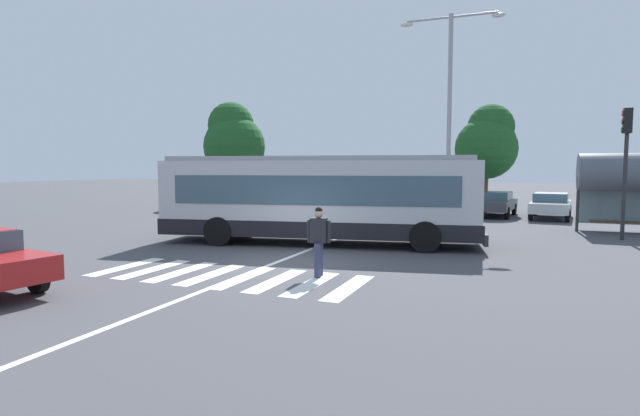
% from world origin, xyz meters
% --- Properties ---
extents(ground_plane, '(160.00, 160.00, 0.00)m').
position_xyz_m(ground_plane, '(0.00, 0.00, 0.00)').
color(ground_plane, '#47474C').
extents(city_transit_bus, '(11.30, 4.52, 3.06)m').
position_xyz_m(city_transit_bus, '(-0.40, 3.67, 1.59)').
color(city_transit_bus, black).
rests_on(city_transit_bus, ground_plane).
extents(pedestrian_crossing_street, '(0.57, 0.44, 1.72)m').
position_xyz_m(pedestrian_crossing_street, '(1.61, -1.28, 0.97)').
color(pedestrian_crossing_street, '#333856').
rests_on(pedestrian_crossing_street, ground_plane).
extents(parked_car_black, '(2.06, 4.59, 1.35)m').
position_xyz_m(parked_car_black, '(-6.03, 16.29, 0.77)').
color(parked_car_black, black).
rests_on(parked_car_black, ground_plane).
extents(parked_car_blue, '(2.01, 4.57, 1.35)m').
position_xyz_m(parked_car_blue, '(-3.14, 15.94, 0.77)').
color(parked_car_blue, black).
rests_on(parked_car_blue, ground_plane).
extents(parked_car_red, '(2.00, 4.56, 1.35)m').
position_xyz_m(parked_car_red, '(-0.71, 15.84, 0.77)').
color(parked_car_red, black).
rests_on(parked_car_red, ground_plane).
extents(parked_car_teal, '(2.32, 4.68, 1.35)m').
position_xyz_m(parked_car_teal, '(2.01, 15.89, 0.77)').
color(parked_car_teal, black).
rests_on(parked_car_teal, ground_plane).
extents(parked_car_charcoal, '(2.29, 4.67, 1.35)m').
position_xyz_m(parked_car_charcoal, '(4.83, 16.39, 0.77)').
color(parked_car_charcoal, black).
rests_on(parked_car_charcoal, ground_plane).
extents(parked_car_silver, '(2.26, 4.66, 1.35)m').
position_xyz_m(parked_car_silver, '(7.60, 16.13, 0.77)').
color(parked_car_silver, black).
rests_on(parked_car_silver, ground_plane).
extents(traffic_light_far_corner, '(0.33, 0.32, 4.81)m').
position_xyz_m(traffic_light_far_corner, '(9.65, 8.60, 3.22)').
color(traffic_light_far_corner, '#28282B').
rests_on(traffic_light_far_corner, ground_plane).
extents(twin_arm_street_lamp, '(4.59, 0.32, 9.51)m').
position_xyz_m(twin_arm_street_lamp, '(3.03, 10.96, 5.82)').
color(twin_arm_street_lamp, '#939399').
rests_on(twin_arm_street_lamp, ground_plane).
extents(background_tree_left, '(4.36, 4.36, 7.32)m').
position_xyz_m(background_tree_left, '(-12.99, 18.54, 4.60)').
color(background_tree_left, brown).
rests_on(background_tree_left, ground_plane).
extents(background_tree_right, '(3.73, 3.73, 6.53)m').
position_xyz_m(background_tree_right, '(4.15, 19.86, 4.20)').
color(background_tree_right, brown).
rests_on(background_tree_right, ground_plane).
extents(crosswalk_painted_stripes, '(6.79, 2.62, 0.01)m').
position_xyz_m(crosswalk_painted_stripes, '(-0.51, -2.09, 0.00)').
color(crosswalk_painted_stripes, silver).
rests_on(crosswalk_painted_stripes, ground_plane).
extents(lane_center_line, '(0.16, 24.00, 0.01)m').
position_xyz_m(lane_center_line, '(-0.19, 2.00, 0.00)').
color(lane_center_line, silver).
rests_on(lane_center_line, ground_plane).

